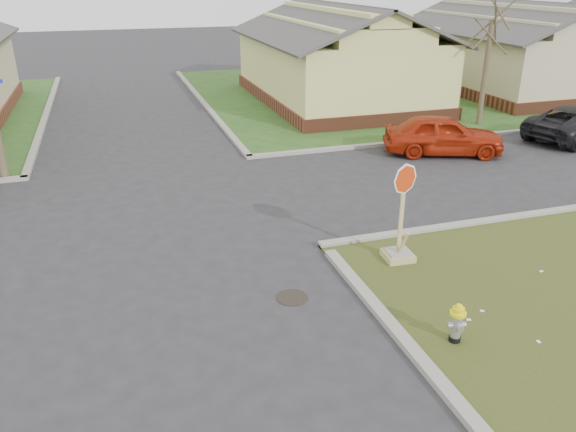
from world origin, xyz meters
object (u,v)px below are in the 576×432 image
object	(u,v)px
red_sedan	(443,135)
dark_pickup	(576,123)
fire_hydrant	(457,321)
stop_sign	(399,239)

from	to	relation	value
red_sedan	dark_pickup	distance (m)	5.94
fire_hydrant	red_sedan	size ratio (longest dim) A/B	0.18
stop_sign	red_sedan	bearing A→B (deg)	55.50
fire_hydrant	dark_pickup	size ratio (longest dim) A/B	0.16
dark_pickup	red_sedan	bearing A→B (deg)	73.29
stop_sign	dark_pickup	size ratio (longest dim) A/B	0.49
fire_hydrant	red_sedan	distance (m)	11.42
stop_sign	red_sedan	size ratio (longest dim) A/B	0.55
stop_sign	dark_pickup	xyz separation A→B (m)	(11.25, 6.93, 0.11)
stop_sign	dark_pickup	world-z (taller)	stop_sign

